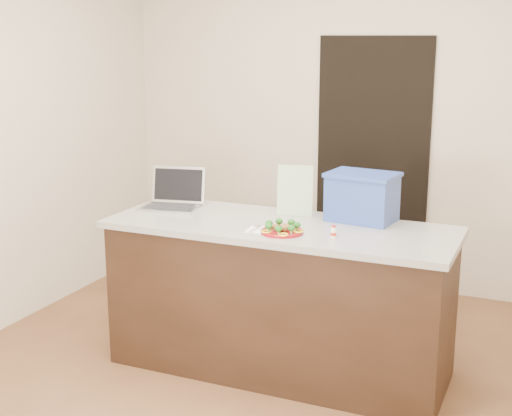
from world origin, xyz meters
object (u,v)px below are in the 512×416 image
at_px(chair, 362,253).
at_px(laptop, 174,196).
at_px(yogurt_bottle, 333,233).
at_px(blue_box, 362,197).
at_px(napkin, 260,230).
at_px(plate, 282,231).
at_px(island, 280,297).

bearing_deg(chair, laptop, -158.48).
relative_size(yogurt_bottle, blue_box, 0.16).
height_order(yogurt_bottle, blue_box, blue_box).
bearing_deg(laptop, napkin, -33.56).
height_order(napkin, yogurt_bottle, yogurt_bottle).
height_order(blue_box, chair, blue_box).
relative_size(plate, napkin, 1.70).
relative_size(napkin, chair, 0.15).
bearing_deg(napkin, island, 72.46).
bearing_deg(plate, laptop, 160.50).
relative_size(island, blue_box, 4.76).
xyz_separation_m(yogurt_bottle, laptop, (-1.16, 0.28, 0.04)).
bearing_deg(plate, yogurt_bottle, 4.77).
xyz_separation_m(laptop, chair, (1.08, 0.66, -0.43)).
bearing_deg(blue_box, plate, -119.77).
height_order(napkin, chair, chair).
bearing_deg(yogurt_bottle, chair, 95.13).
bearing_deg(laptop, blue_box, -4.44).
distance_m(yogurt_bottle, blue_box, 0.44).
height_order(island, chair, chair).
bearing_deg(plate, napkin, 178.52).
distance_m(island, chair, 0.84).
distance_m(napkin, chair, 1.09).
xyz_separation_m(island, napkin, (-0.05, -0.17, 0.46)).
height_order(yogurt_bottle, laptop, laptop).
bearing_deg(island, laptop, 170.48).
xyz_separation_m(plate, chair, (0.21, 0.96, -0.38)).
bearing_deg(blue_box, yogurt_bottle, -88.68).
xyz_separation_m(plate, napkin, (-0.14, 0.00, -0.01)).
relative_size(blue_box, chair, 0.44).
height_order(plate, laptop, laptop).
distance_m(plate, chair, 1.06).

